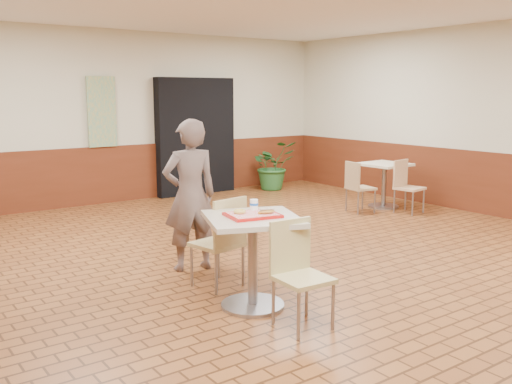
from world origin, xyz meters
TOP-DOWN VIEW (x-y plane):
  - room_shell at (0.00, 0.00)m, footprint 8.01×10.01m
  - wainscot_band at (0.00, 0.00)m, footprint 8.00×10.00m
  - corridor_doorway at (1.20, 4.88)m, footprint 1.60×0.22m
  - promo_poster at (-0.60, 4.94)m, footprint 0.50×0.03m
  - main_table at (-1.37, -0.56)m, footprint 0.80×0.80m
  - chair_main_front at (-1.30, -1.11)m, footprint 0.43×0.43m
  - chair_main_back at (-1.31, 0.03)m, footprint 0.49×0.49m
  - customer at (-1.26, 0.75)m, footprint 0.67×0.50m
  - serving_tray at (-1.37, -0.56)m, footprint 0.45×0.35m
  - ring_donut at (-1.46, -0.49)m, footprint 0.14×0.14m
  - long_john_donut at (-1.27, -0.64)m, footprint 0.16×0.11m
  - paper_cup at (-1.26, -0.44)m, footprint 0.08×0.08m
  - second_table at (3.12, 1.86)m, footprint 0.71×0.71m
  - chair_second_left at (2.43, 1.82)m, footprint 0.44×0.44m
  - chair_second_front at (3.08, 1.38)m, footprint 0.44×0.44m
  - potted_plant at (2.69, 4.40)m, footprint 0.95×0.85m

SIDE VIEW (x-z plane):
  - chair_second_left at x=2.43m, z-range 0.05..0.88m
  - chair_second_front at x=3.08m, z-range 0.05..0.90m
  - potted_plant at x=2.69m, z-range 0.00..0.98m
  - chair_main_front at x=-1.30m, z-range 0.05..0.94m
  - wainscot_band at x=0.00m, z-range 0.00..1.00m
  - second_table at x=3.12m, z-range 0.13..0.88m
  - chair_main_back at x=-1.31m, z-range 0.05..0.97m
  - main_table at x=-1.37m, z-range 0.15..0.99m
  - customer at x=-1.26m, z-range 0.00..1.65m
  - serving_tray at x=-1.37m, z-range 0.84..0.87m
  - ring_donut at x=-1.46m, z-range 0.87..0.90m
  - long_john_donut at x=-1.27m, z-range 0.87..0.91m
  - paper_cup at x=-1.26m, z-range 0.87..0.97m
  - corridor_doorway at x=1.20m, z-range 0.00..2.20m
  - room_shell at x=0.00m, z-range 0.00..3.00m
  - promo_poster at x=-0.60m, z-range 1.00..2.20m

